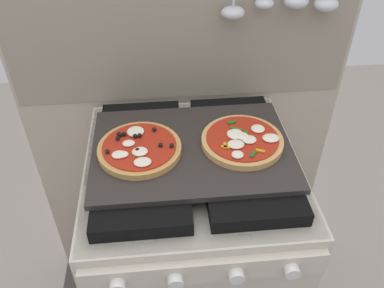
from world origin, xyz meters
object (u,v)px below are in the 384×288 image
object	(u,v)px
pizza_left	(139,148)
pizza_right	(243,141)
stove	(192,251)
baking_tray	(192,149)

from	to	relation	value
pizza_left	pizza_right	world-z (taller)	pizza_left
stove	pizza_right	bearing A→B (deg)	-0.50
stove	pizza_right	distance (m)	0.50
pizza_right	stove	bearing A→B (deg)	179.50
stove	baking_tray	size ratio (longest dim) A/B	1.67
pizza_left	pizza_right	xyz separation A→B (m)	(0.28, 0.00, -0.00)
stove	pizza_left	size ratio (longest dim) A/B	4.03
stove	pizza_left	distance (m)	0.50
baking_tray	pizza_left	xyz separation A→B (m)	(-0.14, -0.01, 0.02)
stove	pizza_left	xyz separation A→B (m)	(-0.14, -0.00, 0.48)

